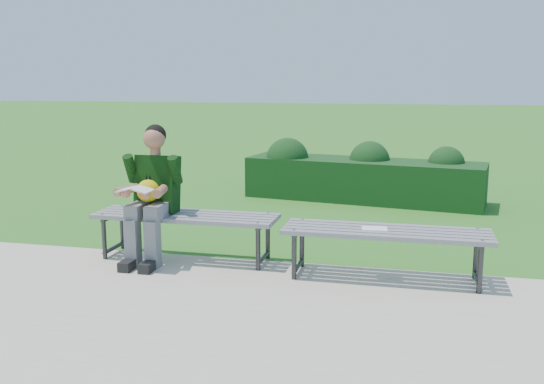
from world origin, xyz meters
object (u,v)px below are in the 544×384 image
Objects in this scene: hedge at (360,175)px; bench_left at (186,219)px; bench_right at (386,236)px; seated_boy at (152,190)px; paper_sheet at (375,228)px.

hedge is 3.75m from bench_left.
bench_left is 1.00× the size of bench_right.
bench_left is 1.37× the size of seated_boy.
seated_boy is at bearing 177.74° from bench_right.
bench_left reaches higher than paper_sheet.
seated_boy is (-2.23, 0.09, 0.30)m from bench_right.
seated_boy is at bearing 177.64° from paper_sheet.
hedge reaches higher than bench_left.
hedge is 14.94× the size of paper_sheet.
hedge is at bearing 64.89° from seated_boy.
paper_sheet is at bearing -5.61° from bench_left.
bench_left and bench_right have the same top height.
paper_sheet is at bearing -82.92° from hedge.
bench_left is 1.84m from paper_sheet.
bench_right is at bearing -81.39° from hedge.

